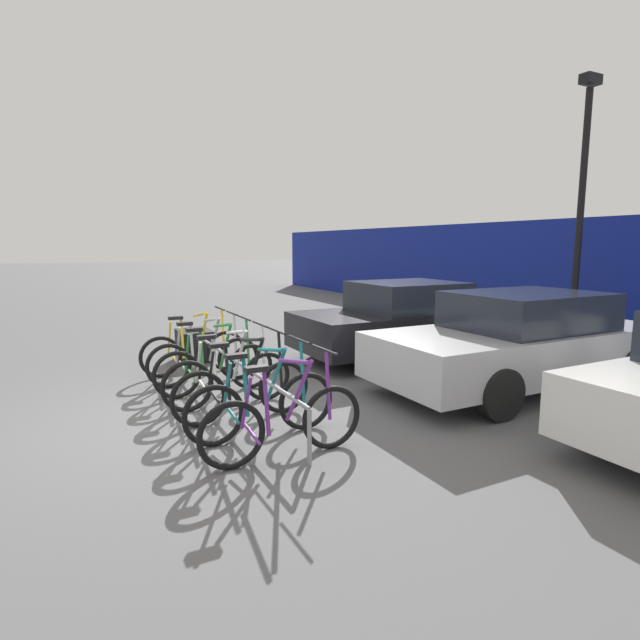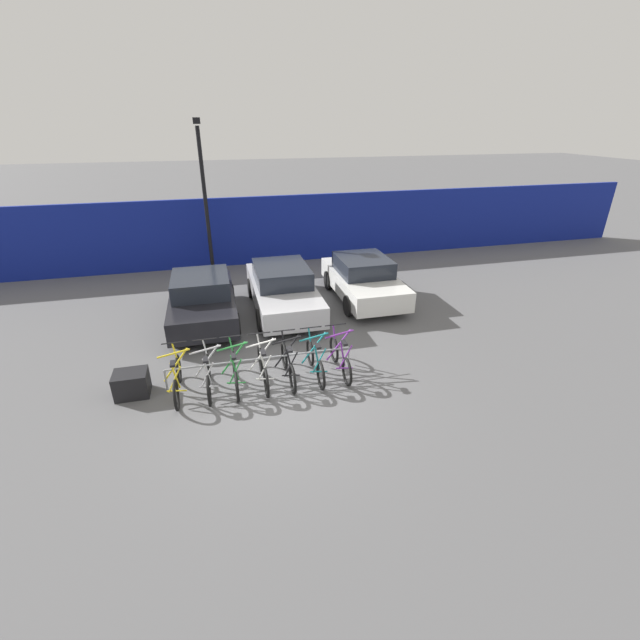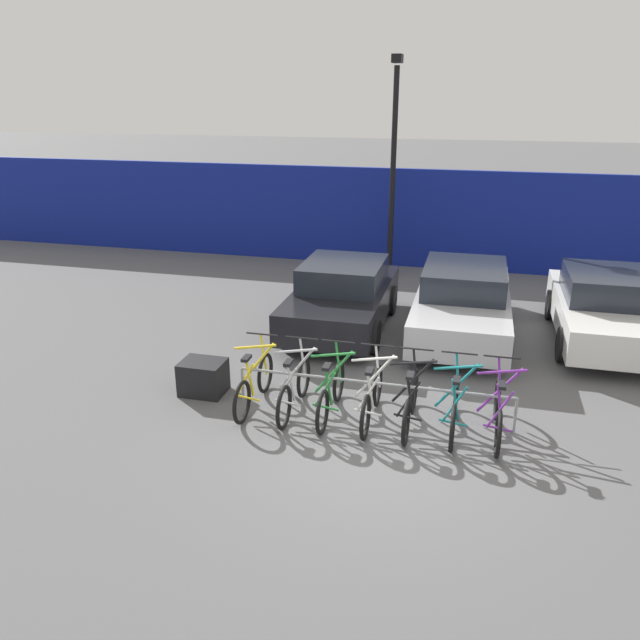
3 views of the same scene
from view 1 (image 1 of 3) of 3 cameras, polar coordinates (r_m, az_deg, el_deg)
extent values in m
plane|color=#59595B|center=(6.28, -14.24, -10.90)|extent=(120.00, 120.00, 0.00)
cylinder|color=gray|center=(6.57, -9.27, -4.86)|extent=(4.15, 0.04, 0.04)
cylinder|color=gray|center=(8.58, -13.57, -3.70)|extent=(0.04, 0.04, 0.55)
cylinder|color=gray|center=(4.81, -1.22, -13.26)|extent=(0.04, 0.04, 0.55)
torus|color=black|center=(8.20, -17.75, -4.05)|extent=(0.06, 0.66, 0.66)
torus|color=black|center=(8.43, -10.70, -3.45)|extent=(0.06, 0.66, 0.66)
cylinder|color=yellow|center=(8.27, -13.20, -1.49)|extent=(0.60, 0.04, 0.76)
cylinder|color=yellow|center=(8.21, -13.62, 0.61)|extent=(0.68, 0.04, 0.16)
cylinder|color=yellow|center=(8.21, -15.45, -2.08)|extent=(0.14, 0.04, 0.63)
cylinder|color=yellow|center=(8.17, -16.83, -2.01)|extent=(0.32, 0.03, 0.58)
cylinder|color=yellow|center=(8.24, -16.38, -4.10)|extent=(0.40, 0.03, 0.08)
cylinder|color=yellow|center=(8.35, -11.04, -1.16)|extent=(0.12, 0.04, 0.69)
cylinder|color=black|center=(8.29, -11.39, 1.31)|extent=(0.52, 0.03, 0.03)
cube|color=black|center=(8.14, -16.18, 0.22)|extent=(0.10, 0.22, 0.05)
torus|color=black|center=(7.58, -16.91, -5.04)|extent=(0.06, 0.66, 0.66)
torus|color=black|center=(7.82, -9.32, -4.35)|extent=(0.06, 0.66, 0.66)
cylinder|color=#B7B7BC|center=(7.66, -11.99, -2.26)|extent=(0.60, 0.04, 0.76)
cylinder|color=#B7B7BC|center=(7.59, -12.45, 0.01)|extent=(0.68, 0.04, 0.16)
cylinder|color=#B7B7BC|center=(7.59, -14.42, -2.90)|extent=(0.14, 0.04, 0.63)
cylinder|color=#B7B7BC|center=(7.54, -15.91, -2.84)|extent=(0.32, 0.03, 0.58)
cylinder|color=#B7B7BC|center=(7.62, -15.42, -5.09)|extent=(0.40, 0.03, 0.08)
cylinder|color=#B7B7BC|center=(7.74, -9.68, -1.88)|extent=(0.12, 0.04, 0.69)
cylinder|color=black|center=(7.67, -10.04, 0.77)|extent=(0.52, 0.03, 0.03)
cube|color=black|center=(7.51, -15.21, -0.41)|extent=(0.10, 0.22, 0.05)
torus|color=black|center=(7.03, -16.04, -6.06)|extent=(0.06, 0.66, 0.66)
torus|color=black|center=(7.29, -7.90, -5.26)|extent=(0.06, 0.66, 0.66)
cylinder|color=#288438|center=(7.11, -10.75, -3.04)|extent=(0.60, 0.04, 0.76)
cylinder|color=#288438|center=(7.04, -11.23, -0.61)|extent=(0.68, 0.04, 0.16)
cylinder|color=#288438|center=(7.04, -13.36, -3.75)|extent=(0.14, 0.04, 0.63)
cylinder|color=#288438|center=(6.99, -14.95, -3.69)|extent=(0.32, 0.03, 0.58)
cylinder|color=#288438|center=(7.07, -14.44, -6.11)|extent=(0.40, 0.03, 0.08)
cylinder|color=#288438|center=(7.20, -8.27, -2.63)|extent=(0.12, 0.04, 0.69)
cylinder|color=black|center=(7.13, -8.65, 0.22)|extent=(0.52, 0.03, 0.03)
cube|color=black|center=(6.95, -14.19, -1.08)|extent=(0.10, 0.22, 0.05)
torus|color=black|center=(6.44, -14.92, -7.35)|extent=(0.06, 0.66, 0.66)
torus|color=black|center=(6.73, -6.11, -6.41)|extent=(0.06, 0.66, 0.66)
cylinder|color=silver|center=(6.53, -9.17, -4.04)|extent=(0.60, 0.04, 0.76)
cylinder|color=silver|center=(6.46, -9.68, -1.40)|extent=(0.68, 0.04, 0.16)
cylinder|color=silver|center=(6.45, -12.00, -4.82)|extent=(0.14, 0.04, 0.63)
cylinder|color=silver|center=(6.40, -13.73, -4.77)|extent=(0.32, 0.03, 0.58)
cylinder|color=silver|center=(6.49, -13.18, -7.39)|extent=(0.40, 0.03, 0.08)
cylinder|color=silver|center=(6.63, -6.50, -3.57)|extent=(0.12, 0.04, 0.69)
cylinder|color=black|center=(6.55, -6.90, -0.48)|extent=(0.52, 0.03, 0.03)
cube|color=black|center=(6.36, -12.90, -1.92)|extent=(0.10, 0.22, 0.05)
torus|color=black|center=(5.90, -13.70, -8.77)|extent=(0.06, 0.66, 0.66)
torus|color=black|center=(6.22, -4.18, -7.65)|extent=(0.06, 0.66, 0.66)
cylinder|color=black|center=(6.00, -7.45, -5.12)|extent=(0.60, 0.04, 0.76)
cylinder|color=black|center=(5.92, -7.98, -2.26)|extent=(0.68, 0.04, 0.16)
cylinder|color=black|center=(5.92, -10.51, -6.00)|extent=(0.14, 0.04, 0.63)
cylinder|color=black|center=(5.86, -12.39, -5.95)|extent=(0.32, 0.03, 0.58)
cylinder|color=black|center=(5.96, -11.80, -8.79)|extent=(0.40, 0.03, 0.08)
cylinder|color=black|center=(6.11, -4.58, -4.59)|extent=(0.12, 0.04, 0.69)
cylinder|color=black|center=(6.03, -4.99, -1.25)|extent=(0.52, 0.03, 0.03)
cube|color=black|center=(5.82, -11.47, -2.84)|extent=(0.10, 0.22, 0.05)
torus|color=black|center=(5.32, -12.04, -10.65)|extent=(0.06, 0.66, 0.66)
torus|color=black|center=(5.67, -1.62, -9.25)|extent=(0.06, 0.66, 0.66)
cylinder|color=#197A7F|center=(5.43, -5.15, -6.55)|extent=(0.60, 0.04, 0.76)
cylinder|color=#197A7F|center=(5.34, -5.72, -3.40)|extent=(0.68, 0.04, 0.16)
cylinder|color=#197A7F|center=(5.34, -8.51, -7.56)|extent=(0.14, 0.04, 0.63)
cylinder|color=#197A7F|center=(5.27, -10.58, -7.53)|extent=(0.32, 0.03, 0.58)
cylinder|color=#197A7F|center=(5.38, -9.95, -10.65)|extent=(0.40, 0.03, 0.08)
cylinder|color=#197A7F|center=(5.55, -2.03, -5.92)|extent=(0.12, 0.04, 0.69)
cylinder|color=black|center=(5.46, -2.45, -2.26)|extent=(0.52, 0.03, 0.03)
cube|color=black|center=(5.22, -9.55, -4.09)|extent=(0.10, 0.22, 0.05)
torus|color=black|center=(4.78, -10.07, -12.85)|extent=(0.06, 0.66, 0.66)
torus|color=black|center=(5.16, 1.34, -11.06)|extent=(0.06, 0.66, 0.66)
cylinder|color=#752D99|center=(4.90, -2.46, -8.20)|extent=(0.60, 0.04, 0.76)
cylinder|color=#752D99|center=(4.80, -3.05, -4.74)|extent=(0.68, 0.04, 0.16)
cylinder|color=#752D99|center=(4.80, -6.14, -9.38)|extent=(0.14, 0.04, 0.63)
cylinder|color=#752D99|center=(4.72, -8.43, -9.39)|extent=(0.32, 0.03, 0.58)
cylinder|color=#752D99|center=(4.84, -7.75, -12.80)|extent=(0.40, 0.03, 0.08)
cylinder|color=#752D99|center=(5.04, 0.93, -7.44)|extent=(0.12, 0.04, 0.69)
cylinder|color=black|center=(4.93, 0.51, -3.42)|extent=(0.52, 0.03, 0.03)
cube|color=black|center=(4.67, -7.27, -5.55)|extent=(0.10, 0.22, 0.05)
cube|color=black|center=(9.29, 9.37, -0.82)|extent=(1.80, 3.95, 0.62)
cube|color=#1E232D|center=(9.28, 9.95, 2.71)|extent=(1.58, 1.81, 0.52)
cylinder|color=black|center=(10.69, 11.52, -0.98)|extent=(0.20, 0.64, 0.64)
cylinder|color=black|center=(9.45, 18.04, -2.49)|extent=(0.20, 0.64, 0.64)
cylinder|color=black|center=(9.44, 0.63, -2.07)|extent=(0.20, 0.64, 0.64)
cylinder|color=black|center=(8.00, 6.41, -4.07)|extent=(0.20, 0.64, 0.64)
cube|color=#B7B7BC|center=(7.75, 21.82, -3.19)|extent=(1.80, 4.45, 0.62)
cube|color=#1E232D|center=(7.75, 22.59, 1.03)|extent=(1.58, 2.05, 0.52)
cylinder|color=black|center=(9.31, 22.97, -2.91)|extent=(0.20, 0.64, 0.64)
cylinder|color=black|center=(8.35, 32.03, -4.80)|extent=(0.20, 0.64, 0.64)
cylinder|color=black|center=(7.53, 10.27, -4.95)|extent=(0.20, 0.64, 0.64)
cylinder|color=black|center=(6.32, 19.86, -7.98)|extent=(0.20, 0.64, 0.64)
cylinder|color=black|center=(6.00, 29.23, -9.45)|extent=(0.20, 0.64, 0.64)
cylinder|color=black|center=(12.03, 27.58, 10.24)|extent=(0.14, 0.14, 5.23)
cube|color=black|center=(12.47, 28.53, 23.01)|extent=(0.24, 0.44, 0.20)
cube|color=black|center=(9.28, -14.13, -2.80)|extent=(0.70, 0.56, 0.55)
camera|label=2|loc=(9.97, -73.82, 22.39)|focal=24.00mm
camera|label=3|loc=(8.35, -83.45, 19.08)|focal=35.00mm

